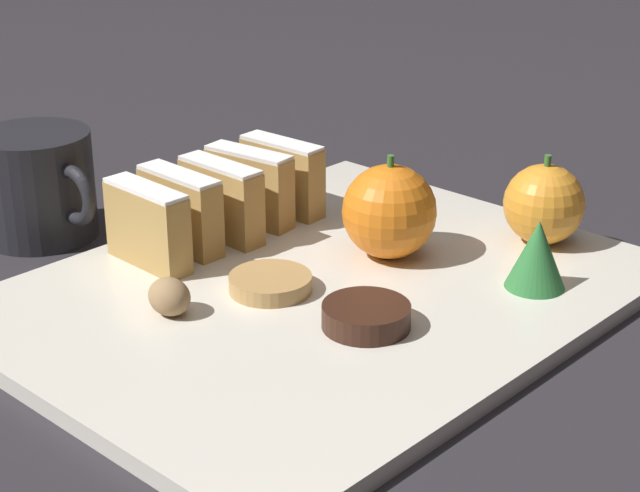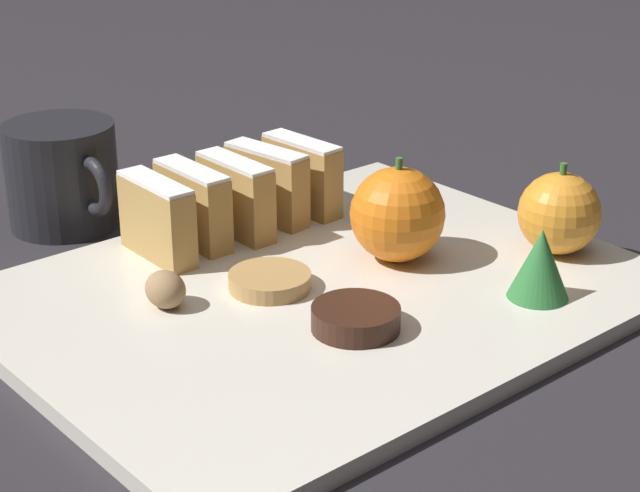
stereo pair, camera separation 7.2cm
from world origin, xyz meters
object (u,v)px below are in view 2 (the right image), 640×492
(orange_near, at_px, (400,215))
(walnut, at_px, (165,289))
(chocolate_cookie, at_px, (356,318))
(coffee_mug, at_px, (63,176))
(orange_far, at_px, (559,213))

(orange_near, bearing_deg, walnut, -104.81)
(chocolate_cookie, height_order, coffee_mug, coffee_mug)
(orange_near, relative_size, chocolate_cookie, 1.36)
(coffee_mug, bearing_deg, chocolate_cookie, 7.20)
(orange_near, distance_m, orange_far, 0.12)
(orange_near, bearing_deg, coffee_mug, -150.99)
(walnut, bearing_deg, coffee_mug, 170.15)
(walnut, bearing_deg, orange_far, 67.72)
(orange_far, xyz_separation_m, coffee_mug, (-0.31, -0.23, 0.00))
(orange_far, relative_size, walnut, 2.24)
(walnut, relative_size, coffee_mug, 0.26)
(walnut, bearing_deg, orange_near, 75.19)
(orange_far, bearing_deg, coffee_mug, -142.92)
(orange_near, xyz_separation_m, walnut, (-0.04, -0.17, -0.02))
(orange_near, distance_m, chocolate_cookie, 0.12)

